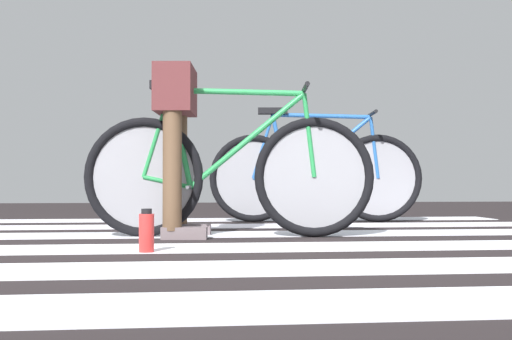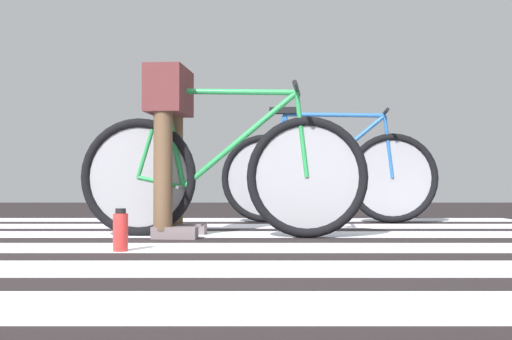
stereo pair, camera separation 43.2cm
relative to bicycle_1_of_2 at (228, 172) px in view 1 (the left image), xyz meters
name	(u,v)px [view 1 (the left image)]	position (x,y,z in m)	size (l,w,h in m)	color
ground	(185,255)	(-0.25, -0.82, -0.40)	(18.00, 14.00, 0.02)	black
crosswalk_markings	(197,257)	(-0.19, -0.98, -0.38)	(5.41, 5.77, 0.00)	silver
bicycle_1_of_2	(228,172)	(0.00, 0.00, 0.00)	(1.73, 0.52, 0.93)	black
cyclist_1_of_2	(176,127)	(-0.31, 0.03, 0.27)	(0.35, 0.43, 1.02)	brown
bicycle_2_of_2	(315,175)	(0.79, 1.31, 0.00)	(1.73, 0.52, 0.93)	black
water_bottle	(147,232)	(-0.43, -0.80, -0.29)	(0.07, 0.07, 0.21)	red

